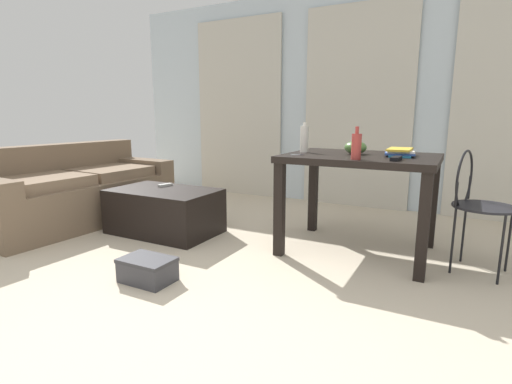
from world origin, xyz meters
TOP-DOWN VIEW (x-y plane):
  - ground_plane at (0.00, 1.31)m, footprint 8.19×8.19m
  - wall_back at (0.00, 3.41)m, footprint 6.12×0.10m
  - curtains at (0.00, 3.33)m, footprint 4.35×0.03m
  - couch at (-2.30, 1.32)m, footprint 0.98×1.90m
  - coffee_table at (-1.24, 1.44)m, footprint 0.96×0.60m
  - craft_table at (0.43, 1.77)m, footprint 1.10×0.84m
  - wire_chair at (1.21, 1.75)m, footprint 0.40×0.43m
  - bottle_near at (-0.03, 1.76)m, footprint 0.07×0.07m
  - bottle_far at (0.47, 1.44)m, footprint 0.07×0.07m
  - bowl at (0.37, 1.81)m, footprint 0.17×0.17m
  - book_stack at (0.70, 1.81)m, footprint 0.24×0.29m
  - tv_remote_on_table at (0.72, 1.51)m, footprint 0.06×0.15m
  - scissors at (0.02, 1.54)m, footprint 0.10×0.08m
  - tv_remote_primary at (-1.33, 1.57)m, footprint 0.08×0.15m
  - shoebox at (-0.62, 0.56)m, footprint 0.34×0.23m

SIDE VIEW (x-z plane):
  - ground_plane at x=0.00m, z-range 0.00..0.00m
  - shoebox at x=-0.62m, z-range 0.00..0.16m
  - coffee_table at x=-1.24m, z-range 0.00..0.40m
  - couch at x=-2.30m, z-range -0.08..0.68m
  - tv_remote_primary at x=-1.33m, z-range 0.40..0.42m
  - wire_chair at x=1.21m, z-range 0.10..0.94m
  - craft_table at x=0.43m, z-range 0.27..1.03m
  - scissors at x=0.02m, z-range 0.76..0.77m
  - tv_remote_on_table at x=0.72m, z-range 0.76..0.79m
  - book_stack at x=0.70m, z-range 0.76..0.82m
  - bowl at x=0.37m, z-range 0.76..0.86m
  - bottle_far at x=0.47m, z-range 0.74..0.96m
  - bottle_near at x=-0.03m, z-range 0.75..0.99m
  - curtains at x=0.00m, z-range 0.00..2.26m
  - wall_back at x=0.00m, z-range 0.00..2.48m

